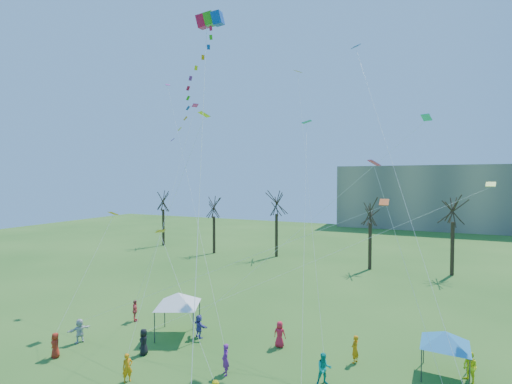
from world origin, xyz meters
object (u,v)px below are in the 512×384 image
at_px(distant_building, 473,198).
at_px(big_box_kite, 197,85).
at_px(canopy_tent_blue, 445,338).
at_px(canopy_tent_white, 178,299).

xyz_separation_m(distant_building, big_box_kite, (-25.93, -75.44, 10.58)).
bearing_deg(big_box_kite, distant_building, 71.03).
bearing_deg(canopy_tent_blue, distant_building, 81.65).
bearing_deg(canopy_tent_white, big_box_kite, -26.91).
height_order(big_box_kite, canopy_tent_white, big_box_kite).
xyz_separation_m(distant_building, canopy_tent_white, (-28.60, -74.09, -4.78)).
height_order(big_box_kite, canopy_tent_blue, big_box_kite).
relative_size(big_box_kite, canopy_tent_blue, 6.63).
bearing_deg(distant_building, canopy_tent_blue, -98.35).
height_order(canopy_tent_white, canopy_tent_blue, canopy_tent_white).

